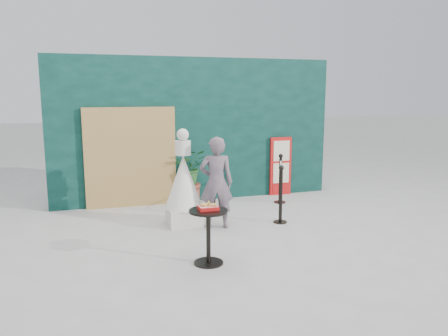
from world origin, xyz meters
TOP-DOWN VIEW (x-y plane):
  - ground at (0.00, 0.00)m, footprint 60.00×60.00m
  - back_wall at (0.00, 3.15)m, footprint 6.00×0.30m
  - bamboo_fence at (-1.40, 2.94)m, footprint 1.80×0.08m
  - woman at (-0.18, 1.06)m, footprint 0.65×0.51m
  - menu_board at (1.90, 2.95)m, footprint 0.50×0.07m
  - statue at (-0.68, 1.37)m, footprint 0.66×0.66m
  - cafe_table at (-0.75, -0.45)m, footprint 0.52×0.52m
  - food_basket at (-0.75, -0.45)m, footprint 0.26×0.19m
  - planter at (-0.21, 2.89)m, footprint 0.66×0.57m
  - stanchion_barrier at (1.28, 1.62)m, footprint 0.84×1.54m

SIDE VIEW (x-z plane):
  - ground at x=0.00m, z-range 0.00..0.00m
  - stanchion_barrier at x=1.28m, z-range -0.02..1.01m
  - cafe_table at x=-0.75m, z-range 0.12..0.87m
  - menu_board at x=1.90m, z-range 0.00..1.30m
  - planter at x=-0.21m, z-range 0.09..1.21m
  - statue at x=-0.68m, z-range -0.15..1.53m
  - woman at x=-0.18m, z-range 0.00..1.56m
  - food_basket at x=-0.75m, z-range 0.73..0.84m
  - bamboo_fence at x=-1.40m, z-range 0.00..2.00m
  - back_wall at x=0.00m, z-range 0.00..3.00m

